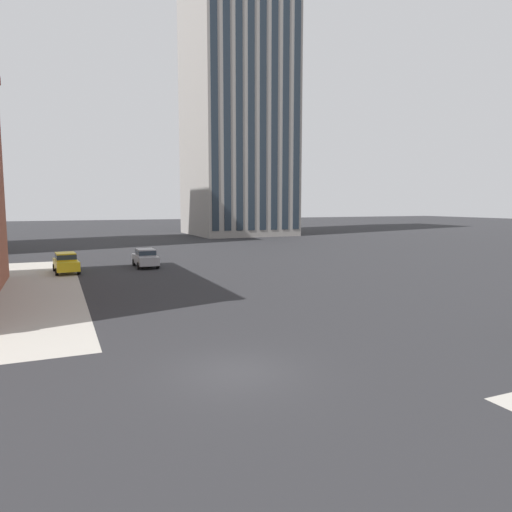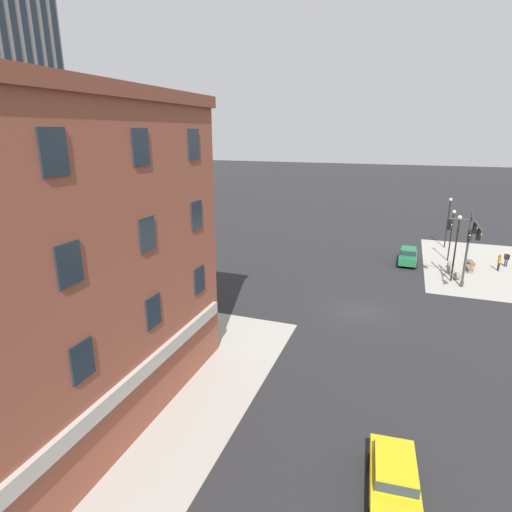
# 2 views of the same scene
# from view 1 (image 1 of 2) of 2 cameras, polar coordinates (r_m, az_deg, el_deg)

# --- Properties ---
(ground_plane) EXTENTS (320.00, 320.00, 0.00)m
(ground_plane) POSITION_cam_1_polar(r_m,az_deg,el_deg) (16.46, -2.59, -14.04)
(ground_plane) COLOR #262628
(car_main_northbound_far) EXTENTS (2.12, 4.51, 1.68)m
(car_main_northbound_far) POSITION_cam_1_polar(r_m,az_deg,el_deg) (42.03, -22.30, -0.67)
(car_main_northbound_far) COLOR gold
(car_main_northbound_far) RESTS_ON ground
(car_main_southbound_near) EXTENTS (1.89, 4.40, 1.68)m
(car_main_southbound_near) POSITION_cam_1_polar(r_m,az_deg,el_deg) (43.54, -13.41, -0.13)
(car_main_southbound_near) COLOR #99999E
(car_main_southbound_near) RESTS_ON ground
(residential_tower_skyline_right) EXTENTS (17.55, 19.46, 64.71)m
(residential_tower_skyline_right) POSITION_cam_1_polar(r_m,az_deg,el_deg) (92.70, -2.41, 23.10)
(residential_tower_skyline_right) COLOR gray
(residential_tower_skyline_right) RESTS_ON ground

